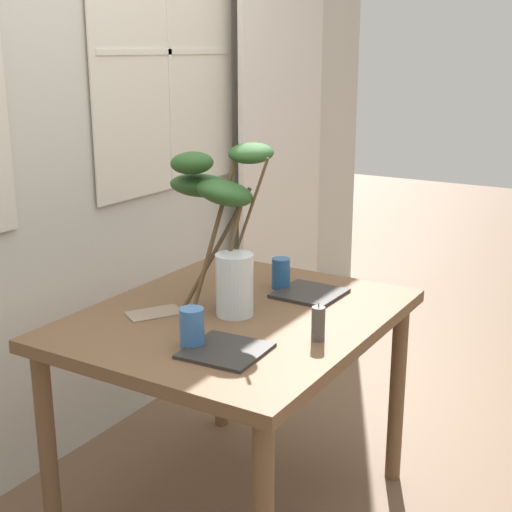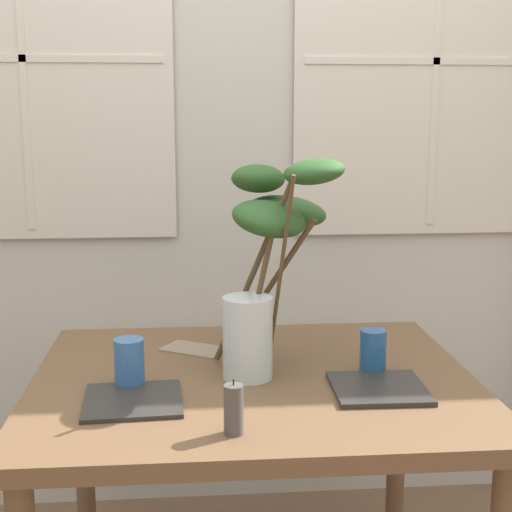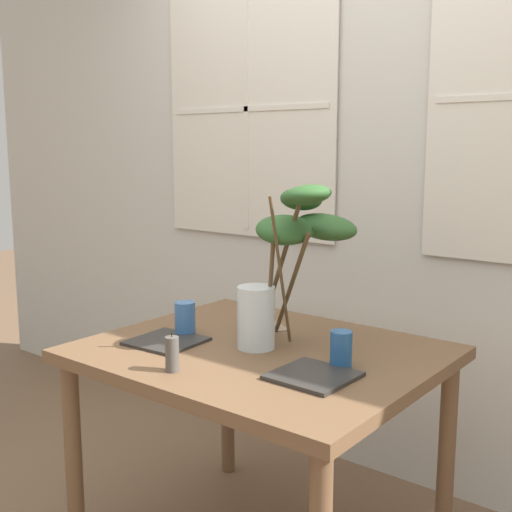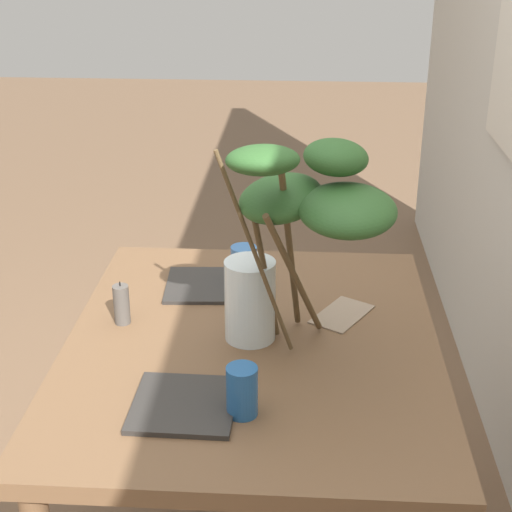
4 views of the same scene
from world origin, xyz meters
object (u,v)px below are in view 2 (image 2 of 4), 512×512
(dining_table, at_px, (254,410))
(drinking_glass_blue_left, at_px, (129,363))
(drinking_glass_blue_right, at_px, (373,351))
(pillar_candle, at_px, (234,410))
(vase_with_branches, at_px, (271,244))
(plate_square_left, at_px, (133,400))
(plate_square_right, at_px, (379,388))

(dining_table, relative_size, drinking_glass_blue_left, 9.34)
(drinking_glass_blue_right, bearing_deg, pillar_candle, -137.42)
(vase_with_branches, xyz_separation_m, plate_square_left, (-0.35, -0.25, -0.32))
(drinking_glass_blue_right, xyz_separation_m, plate_square_right, (-0.02, -0.13, -0.05))
(drinking_glass_blue_right, height_order, pillar_candle, pillar_candle)
(drinking_glass_blue_left, bearing_deg, dining_table, 8.16)
(drinking_glass_blue_right, bearing_deg, plate_square_left, -165.32)
(dining_table, distance_m, plate_square_left, 0.34)
(drinking_glass_blue_right, height_order, plate_square_right, drinking_glass_blue_right)
(pillar_candle, bearing_deg, drinking_glass_blue_right, 42.58)
(drinking_glass_blue_left, distance_m, drinking_glass_blue_right, 0.62)
(drinking_glass_blue_right, xyz_separation_m, pillar_candle, (-0.38, -0.35, -0.00))
(dining_table, xyz_separation_m, plate_square_left, (-0.29, -0.15, 0.10))
(dining_table, distance_m, drinking_glass_blue_right, 0.34)
(plate_square_left, bearing_deg, drinking_glass_blue_right, 14.68)
(dining_table, bearing_deg, drinking_glass_blue_left, -171.84)
(dining_table, relative_size, pillar_candle, 9.44)
(plate_square_left, bearing_deg, dining_table, 27.52)
(vase_with_branches, relative_size, plate_square_left, 2.49)
(drinking_glass_blue_left, bearing_deg, plate_square_right, -7.91)
(plate_square_left, distance_m, pillar_candle, 0.30)
(dining_table, height_order, pillar_candle, pillar_candle)
(dining_table, relative_size, plate_square_right, 5.04)
(drinking_glass_blue_left, relative_size, plate_square_right, 0.54)
(dining_table, xyz_separation_m, pillar_candle, (-0.07, -0.34, 0.14))
(pillar_candle, bearing_deg, plate_square_left, 139.58)
(vase_with_branches, height_order, plate_square_left, vase_with_branches)
(dining_table, height_order, vase_with_branches, vase_with_branches)
(drinking_glass_blue_left, relative_size, drinking_glass_blue_right, 1.05)
(drinking_glass_blue_right, relative_size, plate_square_right, 0.51)
(vase_with_branches, relative_size, drinking_glass_blue_right, 4.90)
(plate_square_right, bearing_deg, plate_square_left, -177.57)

